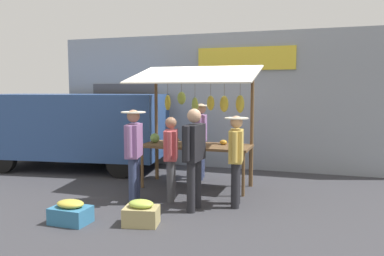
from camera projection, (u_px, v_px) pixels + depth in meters
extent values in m
plane|color=#38383D|center=(197.00, 187.00, 7.95)|extent=(40.00, 40.00, 0.00)
cube|color=#8C939E|center=(222.00, 101.00, 9.86)|extent=(9.00, 0.25, 3.40)
cube|color=yellow|center=(246.00, 59.00, 9.43)|extent=(2.40, 0.06, 0.56)
cube|color=#47474C|center=(125.00, 122.00, 10.64)|extent=(1.90, 0.04, 2.10)
cube|color=brown|center=(197.00, 146.00, 7.87)|extent=(2.20, 0.90, 0.05)
cylinder|color=brown|center=(142.00, 168.00, 7.87)|extent=(0.06, 0.06, 0.83)
cylinder|color=brown|center=(243.00, 175.00, 7.22)|extent=(0.06, 0.06, 0.83)
cylinder|color=brown|center=(157.00, 161.00, 8.60)|extent=(0.06, 0.06, 0.83)
cylinder|color=brown|center=(250.00, 167.00, 7.96)|extent=(0.06, 0.06, 0.83)
cylinder|color=brown|center=(156.00, 127.00, 8.54)|extent=(0.07, 0.07, 2.35)
cylinder|color=brown|center=(252.00, 130.00, 7.89)|extent=(0.07, 0.07, 2.35)
cylinder|color=brown|center=(202.00, 82.00, 8.12)|extent=(2.12, 0.06, 0.06)
cube|color=beige|center=(194.00, 74.00, 7.58)|extent=(2.50, 1.46, 0.39)
cylinder|color=brown|center=(240.00, 89.00, 7.87)|extent=(0.01, 0.01, 0.26)
ellipsoid|color=yellow|center=(240.00, 104.00, 7.90)|extent=(0.26, 0.26, 0.36)
cylinder|color=brown|center=(224.00, 89.00, 7.96)|extent=(0.01, 0.01, 0.28)
ellipsoid|color=yellow|center=(224.00, 104.00, 7.99)|extent=(0.21, 0.24, 0.34)
cylinder|color=brown|center=(211.00, 89.00, 8.06)|extent=(0.01, 0.01, 0.28)
ellipsoid|color=yellow|center=(211.00, 103.00, 8.09)|extent=(0.22, 0.22, 0.31)
cylinder|color=brown|center=(195.00, 90.00, 8.14)|extent=(0.01, 0.01, 0.32)
ellipsoid|color=#B2CC4C|center=(195.00, 106.00, 8.18)|extent=(0.21, 0.21, 0.37)
cylinder|color=brown|center=(182.00, 87.00, 8.26)|extent=(0.01, 0.01, 0.20)
ellipsoid|color=#B2CC4C|center=(182.00, 98.00, 8.28)|extent=(0.23, 0.25, 0.27)
cylinder|color=brown|center=(168.00, 89.00, 8.36)|extent=(0.01, 0.01, 0.27)
ellipsoid|color=yellow|center=(168.00, 103.00, 8.39)|extent=(0.14, 0.16, 0.34)
ellipsoid|color=gold|center=(223.00, 142.00, 7.86)|extent=(0.22, 0.20, 0.10)
ellipsoid|color=orange|center=(174.00, 140.00, 8.07)|extent=(0.25, 0.21, 0.14)
sphere|color=#729E4C|center=(155.00, 138.00, 8.15)|extent=(0.20, 0.20, 0.20)
cylinder|color=navy|center=(202.00, 159.00, 8.80)|extent=(0.14, 0.14, 0.84)
cylinder|color=navy|center=(200.00, 161.00, 8.53)|extent=(0.14, 0.14, 0.84)
cube|color=#93669E|center=(201.00, 128.00, 8.59)|extent=(0.31, 0.54, 0.59)
cylinder|color=#93669E|center=(203.00, 126.00, 8.90)|extent=(0.09, 0.09, 0.55)
cylinder|color=#93669E|center=(199.00, 129.00, 8.28)|extent=(0.09, 0.09, 0.55)
sphere|color=tan|center=(201.00, 109.00, 8.55)|extent=(0.23, 0.23, 0.23)
cylinder|color=beige|center=(201.00, 106.00, 8.54)|extent=(0.44, 0.44, 0.02)
cylinder|color=navy|center=(133.00, 181.00, 6.71)|extent=(0.14, 0.14, 0.82)
cylinder|color=navy|center=(136.00, 178.00, 6.98)|extent=(0.14, 0.14, 0.82)
cube|color=#93669E|center=(134.00, 141.00, 6.77)|extent=(0.33, 0.53, 0.58)
cylinder|color=#93669E|center=(129.00, 142.00, 6.47)|extent=(0.09, 0.09, 0.53)
cylinder|color=#93669E|center=(138.00, 137.00, 7.08)|extent=(0.09, 0.09, 0.53)
sphere|color=#A87A5B|center=(133.00, 116.00, 6.73)|extent=(0.22, 0.22, 0.22)
cylinder|color=beige|center=(133.00, 112.00, 6.72)|extent=(0.43, 0.43, 0.02)
cylinder|color=#232328|center=(191.00, 187.00, 6.27)|extent=(0.14, 0.14, 0.84)
cylinder|color=#232328|center=(197.00, 183.00, 6.53)|extent=(0.14, 0.14, 0.84)
cube|color=black|center=(194.00, 143.00, 6.33)|extent=(0.25, 0.52, 0.59)
cylinder|color=black|center=(187.00, 144.00, 6.04)|extent=(0.09, 0.09, 0.55)
cylinder|color=black|center=(201.00, 139.00, 6.62)|extent=(0.09, 0.09, 0.55)
sphere|color=tan|center=(194.00, 116.00, 6.29)|extent=(0.23, 0.23, 0.23)
cylinder|color=#4C4C51|center=(170.00, 182.00, 6.84)|extent=(0.14, 0.14, 0.75)
cylinder|color=#4C4C51|center=(172.00, 178.00, 7.09)|extent=(0.14, 0.14, 0.75)
cube|color=#BF4C51|center=(171.00, 145.00, 6.90)|extent=(0.34, 0.50, 0.53)
cylinder|color=#BF4C51|center=(169.00, 146.00, 6.62)|extent=(0.09, 0.09, 0.49)
cylinder|color=#BF4C51|center=(172.00, 142.00, 7.18)|extent=(0.09, 0.09, 0.49)
sphere|color=#8C664C|center=(171.00, 123.00, 6.86)|extent=(0.21, 0.21, 0.21)
cylinder|color=#232328|center=(235.00, 186.00, 6.50)|extent=(0.14, 0.14, 0.77)
cylinder|color=#232328|center=(236.00, 182.00, 6.75)|extent=(0.14, 0.14, 0.77)
cube|color=gold|center=(236.00, 146.00, 6.56)|extent=(0.27, 0.49, 0.55)
cylinder|color=gold|center=(235.00, 147.00, 6.27)|extent=(0.09, 0.09, 0.50)
cylinder|color=gold|center=(238.00, 142.00, 6.85)|extent=(0.09, 0.09, 0.50)
sphere|color=tan|center=(236.00, 122.00, 6.52)|extent=(0.21, 0.21, 0.21)
cylinder|color=beige|center=(237.00, 118.00, 6.51)|extent=(0.40, 0.40, 0.02)
cube|color=#2D4C84|center=(76.00, 125.00, 9.74)|extent=(4.61, 2.43, 1.55)
cube|color=black|center=(28.00, 113.00, 9.94)|extent=(1.64, 1.99, 0.68)
cylinder|color=black|center=(3.00, 159.00, 9.26)|extent=(0.68, 0.27, 0.66)
cylinder|color=black|center=(42.00, 149.00, 10.89)|extent=(0.68, 0.27, 0.66)
cylinder|color=black|center=(121.00, 163.00, 8.73)|extent=(0.68, 0.27, 0.66)
cylinder|color=black|center=(143.00, 152.00, 10.37)|extent=(0.68, 0.27, 0.66)
cube|color=tan|center=(141.00, 216.00, 5.72)|extent=(0.57, 0.46, 0.27)
ellipsoid|color=#B2CC4C|center=(141.00, 204.00, 5.70)|extent=(0.38, 0.28, 0.12)
cube|color=teal|center=(71.00, 215.00, 5.79)|extent=(0.57, 0.41, 0.25)
ellipsoid|color=gold|center=(70.00, 204.00, 5.77)|extent=(0.43, 0.30, 0.12)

